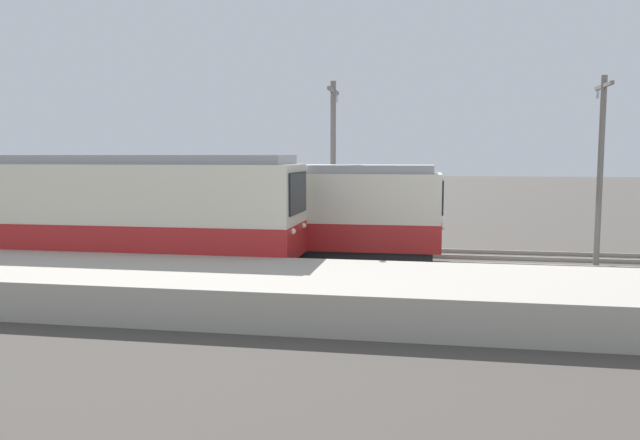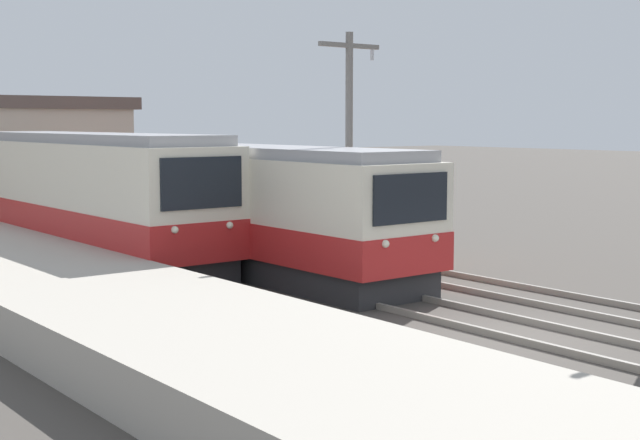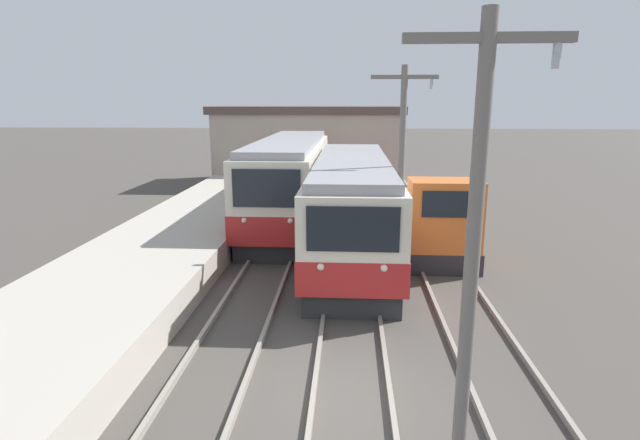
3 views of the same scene
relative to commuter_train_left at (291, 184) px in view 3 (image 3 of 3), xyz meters
The scene contains 11 objects.
ground_plane 14.63m from the commuter_train_left, 79.69° to the right, with size 200.00×200.00×0.00m, color #47423D.
platform_left 14.80m from the commuter_train_left, 104.33° to the right, with size 4.50×54.00×0.93m, color #ADA599.
track_left 14.39m from the commuter_train_left, 90.00° to the right, with size 1.54×60.00×0.14m.
track_center 14.66m from the commuter_train_left, 78.91° to the right, with size 1.54×60.00×0.14m.
track_right 15.51m from the commuter_train_left, 67.90° to the right, with size 1.54×60.00×0.14m.
commuter_train_left is the anchor object (origin of this frame).
commuter_train_center 5.54m from the commuter_train_left, 59.62° to the right, with size 2.84×12.54×3.50m.
shunting_locomotive 7.81m from the commuter_train_left, 41.86° to the right, with size 2.40×4.70×3.00m.
catenary_mast_near 16.96m from the commuter_train_left, 75.20° to the right, with size 2.00×0.20×6.51m.
catenary_mast_mid 8.46m from the commuter_train_left, 58.60° to the right, with size 2.00×0.20×6.51m.
station_building 11.74m from the commuter_train_left, 90.56° to the left, with size 12.60×6.30×5.17m.
Camera 3 is at (0.10, -8.28, 5.42)m, focal length 28.00 mm.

